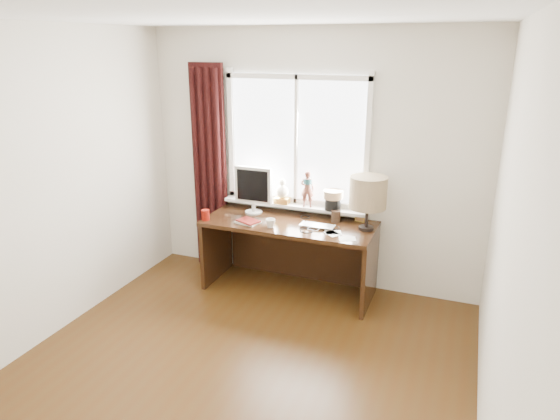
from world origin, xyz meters
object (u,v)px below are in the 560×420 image
at_px(red_cup, 206,215).
at_px(table_lamp, 368,193).
at_px(laptop, 318,226).
at_px(monitor, 253,187).
at_px(mug, 271,223).
at_px(desk, 292,241).

distance_m(red_cup, table_lamp, 1.62).
relative_size(laptop, monitor, 0.69).
bearing_deg(red_cup, mug, 3.20).
bearing_deg(mug, red_cup, -176.80).
distance_m(laptop, desk, 0.43).
xyz_separation_m(laptop, mug, (-0.42, -0.17, 0.03)).
bearing_deg(laptop, table_lamp, 14.56).
relative_size(desk, table_lamp, 3.27).
distance_m(laptop, table_lamp, 0.58).
bearing_deg(mug, table_lamp, 17.62).
relative_size(mug, desk, 0.05).
height_order(desk, table_lamp, table_lamp).
xyz_separation_m(mug, monitor, (-0.33, 0.34, 0.23)).
distance_m(mug, table_lamp, 0.97).
bearing_deg(monitor, red_cup, -133.10).
distance_m(mug, red_cup, 0.69).
bearing_deg(red_cup, laptop, 10.52).
bearing_deg(desk, laptop, -24.33).
distance_m(red_cup, desk, 0.92).
relative_size(laptop, red_cup, 3.19).
distance_m(mug, monitor, 0.53).
bearing_deg(red_cup, desk, 23.36).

